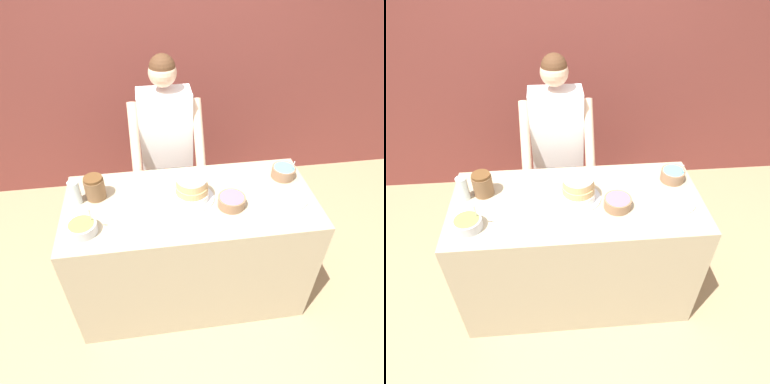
# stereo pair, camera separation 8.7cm
# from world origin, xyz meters

# --- Properties ---
(ground_plane) EXTENTS (14.00, 14.00, 0.00)m
(ground_plane) POSITION_xyz_m (0.00, 0.00, 0.00)
(ground_plane) COLOR tan
(wall_back) EXTENTS (10.00, 0.05, 2.60)m
(wall_back) POSITION_xyz_m (0.00, 1.85, 1.30)
(wall_back) COLOR brown
(wall_back) RESTS_ON ground_plane
(counter) EXTENTS (1.58, 0.72, 0.93)m
(counter) POSITION_xyz_m (0.00, 0.36, 0.46)
(counter) COLOR tan
(counter) RESTS_ON ground_plane
(person_baker) EXTENTS (0.53, 0.45, 1.62)m
(person_baker) POSITION_xyz_m (-0.10, 1.03, 0.97)
(person_baker) COLOR #2D2D38
(person_baker) RESTS_ON ground_plane
(cake) EXTENTS (0.28, 0.28, 0.17)m
(cake) POSITION_xyz_m (0.01, 0.38, 1.00)
(cake) COLOR silver
(cake) RESTS_ON counter
(frosting_bowl_blue) EXTENTS (0.16, 0.16, 0.16)m
(frosting_bowl_blue) POSITION_xyz_m (0.66, 0.52, 0.97)
(frosting_bowl_blue) COLOR #936B4C
(frosting_bowl_blue) RESTS_ON counter
(frosting_bowl_purple) EXTENTS (0.17, 0.17, 0.07)m
(frosting_bowl_purple) POSITION_xyz_m (0.24, 0.28, 0.97)
(frosting_bowl_purple) COLOR #936B4C
(frosting_bowl_purple) RESTS_ON counter
(frosting_bowl_olive) EXTENTS (0.17, 0.17, 0.18)m
(frosting_bowl_olive) POSITION_xyz_m (-0.64, 0.18, 0.96)
(frosting_bowl_olive) COLOR silver
(frosting_bowl_olive) RESTS_ON counter
(drinking_glass) EXTENTS (0.07, 0.07, 0.16)m
(drinking_glass) POSITION_xyz_m (-0.70, 0.44, 1.01)
(drinking_glass) COLOR silver
(drinking_glass) RESTS_ON counter
(ceramic_plate) EXTENTS (0.23, 0.23, 0.01)m
(ceramic_plate) POSITION_xyz_m (0.62, 0.29, 0.93)
(ceramic_plate) COLOR silver
(ceramic_plate) RESTS_ON counter
(stoneware_jar) EXTENTS (0.12, 0.12, 0.16)m
(stoneware_jar) POSITION_xyz_m (-0.59, 0.48, 1.00)
(stoneware_jar) COLOR brown
(stoneware_jar) RESTS_ON counter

